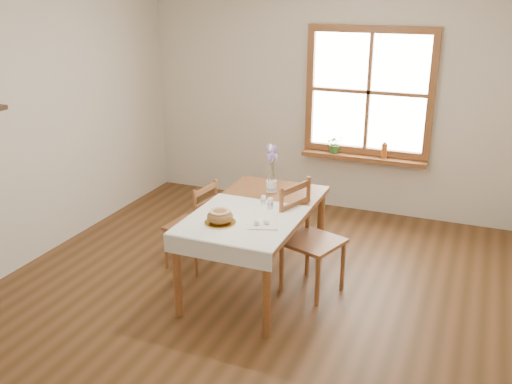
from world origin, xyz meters
TOP-DOWN VIEW (x-y plane):
  - ground at (0.00, 0.00)m, footprint 5.00×5.00m
  - room_walls at (0.00, 0.00)m, footprint 4.60×5.10m
  - window at (0.50, 2.47)m, footprint 1.46×0.08m
  - window_sill at (0.50, 2.40)m, footprint 1.46×0.20m
  - dining_table at (0.00, 0.30)m, footprint 0.90×1.60m
  - table_linen at (0.00, -0.00)m, footprint 0.91×0.99m
  - chair_left at (-0.72, 0.41)m, footprint 0.47×0.45m
  - chair_right at (0.50, 0.39)m, footprint 0.60×0.59m
  - bread_plate at (-0.13, -0.15)m, footprint 0.27×0.27m
  - bread_loaf at (-0.13, -0.15)m, footprint 0.21×0.21m
  - egg_napkin at (0.21, -0.05)m, footprint 0.30×0.28m
  - eggs at (0.21, -0.05)m, footprint 0.23×0.22m
  - salt_shaker at (0.13, 0.32)m, footprint 0.06×0.06m
  - pepper_shaker at (0.03, 0.39)m, footprint 0.06×0.06m
  - flower_vase at (-0.02, 0.72)m, footprint 0.12×0.12m
  - lavender_bouquet at (-0.02, 0.72)m, footprint 0.18×0.18m
  - potted_plant at (0.16, 2.40)m, footprint 0.26×0.27m
  - amber_bottle at (0.74, 2.40)m, footprint 0.07×0.07m

SIDE VIEW (x-z plane):
  - ground at x=0.00m, z-range 0.00..0.00m
  - chair_left at x=-0.72m, z-range 0.00..0.87m
  - chair_right at x=0.50m, z-range 0.00..0.98m
  - dining_table at x=0.00m, z-range 0.29..1.04m
  - window_sill at x=0.50m, z-range 0.66..0.71m
  - table_linen at x=0.00m, z-range 0.75..0.76m
  - egg_napkin at x=0.21m, z-range 0.76..0.77m
  - bread_plate at x=-0.13m, z-range 0.76..0.77m
  - eggs at x=0.21m, z-range 0.77..0.81m
  - potted_plant at x=0.16m, z-range 0.71..0.88m
  - pepper_shaker at x=0.03m, z-range 0.76..0.85m
  - flower_vase at x=-0.02m, z-range 0.75..0.86m
  - amber_bottle at x=0.74m, z-range 0.71..0.90m
  - salt_shaker at x=0.13m, z-range 0.76..0.86m
  - bread_loaf at x=-0.13m, z-range 0.77..0.89m
  - lavender_bouquet at x=-0.02m, z-range 0.86..1.19m
  - window at x=0.50m, z-range 0.72..2.18m
  - room_walls at x=0.00m, z-range 0.38..3.03m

